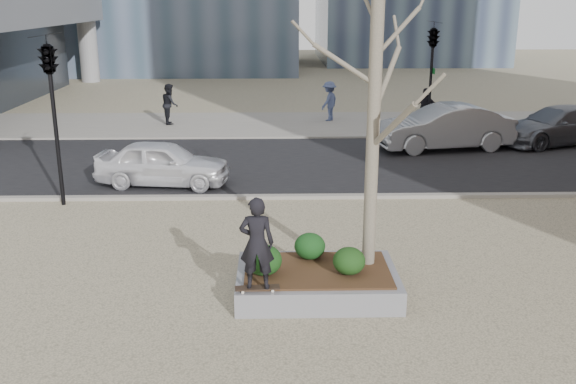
{
  "coord_description": "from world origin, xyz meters",
  "views": [
    {
      "loc": [
        0.2,
        -11.06,
        5.35
      ],
      "look_at": [
        0.5,
        2.0,
        1.4
      ],
      "focal_mm": 40.0,
      "sensor_mm": 36.0,
      "label": 1
    }
  ],
  "objects_px": {
    "skateboard": "(257,289)",
    "skateboarder": "(257,243)",
    "police_car": "(163,163)",
    "planter": "(317,282)"
  },
  "relations": [
    {
      "from": "skateboard",
      "to": "skateboarder",
      "type": "relative_size",
      "value": 0.47
    },
    {
      "from": "planter",
      "to": "skateboard",
      "type": "relative_size",
      "value": 3.85
    },
    {
      "from": "skateboard",
      "to": "police_car",
      "type": "bearing_deg",
      "value": 105.13
    },
    {
      "from": "skateboard",
      "to": "police_car",
      "type": "distance_m",
      "value": 8.76
    },
    {
      "from": "planter",
      "to": "police_car",
      "type": "relative_size",
      "value": 0.77
    },
    {
      "from": "skateboard",
      "to": "skateboarder",
      "type": "height_order",
      "value": "skateboarder"
    },
    {
      "from": "skateboarder",
      "to": "police_car",
      "type": "xyz_separation_m",
      "value": [
        -2.98,
        8.23,
        -0.66
      ]
    },
    {
      "from": "skateboarder",
      "to": "planter",
      "type": "bearing_deg",
      "value": -140.74
    },
    {
      "from": "skateboard",
      "to": "police_car",
      "type": "xyz_separation_m",
      "value": [
        -2.98,
        8.23,
        0.2
      ]
    },
    {
      "from": "planter",
      "to": "police_car",
      "type": "distance_m",
      "value": 8.46
    }
  ]
}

